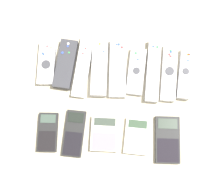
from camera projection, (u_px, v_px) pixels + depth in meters
The scene contains 15 objects.
ground_plane at pixel (111, 106), 1.06m from camera, with size 3.00×3.00×0.00m, color #B2A88E.
remote_0 at pixel (47, 63), 1.08m from camera, with size 0.07×0.16×0.02m.
remote_1 at pixel (66, 64), 1.08m from camera, with size 0.07×0.18×0.03m.
remote_2 at pixel (83, 67), 1.08m from camera, with size 0.06×0.22×0.02m.
remote_3 at pixel (100, 66), 1.07m from camera, with size 0.06×0.22×0.03m.
remote_4 at pixel (118, 69), 1.08m from camera, with size 0.07×0.21×0.02m.
remote_5 at pixel (136, 72), 1.07m from camera, with size 0.06×0.17×0.02m.
remote_6 at pixel (153, 71), 1.07m from camera, with size 0.05×0.22×0.03m.
remote_7 at pixel (169, 73), 1.07m from camera, with size 0.05×0.20×0.02m.
remote_8 at pixel (185, 74), 1.07m from camera, with size 0.05×0.18×0.03m.
calculator_0 at pixel (48, 132), 1.03m from camera, with size 0.07×0.13×0.02m.
calculator_1 at pixel (74, 133), 1.03m from camera, with size 0.07×0.15×0.02m.
calculator_2 at pixel (104, 134), 1.03m from camera, with size 0.09×0.12×0.02m.
calculator_3 at pixel (137, 136), 1.03m from camera, with size 0.08×0.12×0.02m.
calculator_4 at pixel (167, 140), 1.02m from camera, with size 0.09×0.16×0.02m.
Camera 1 is at (0.02, -0.20, 1.04)m, focal length 50.00 mm.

